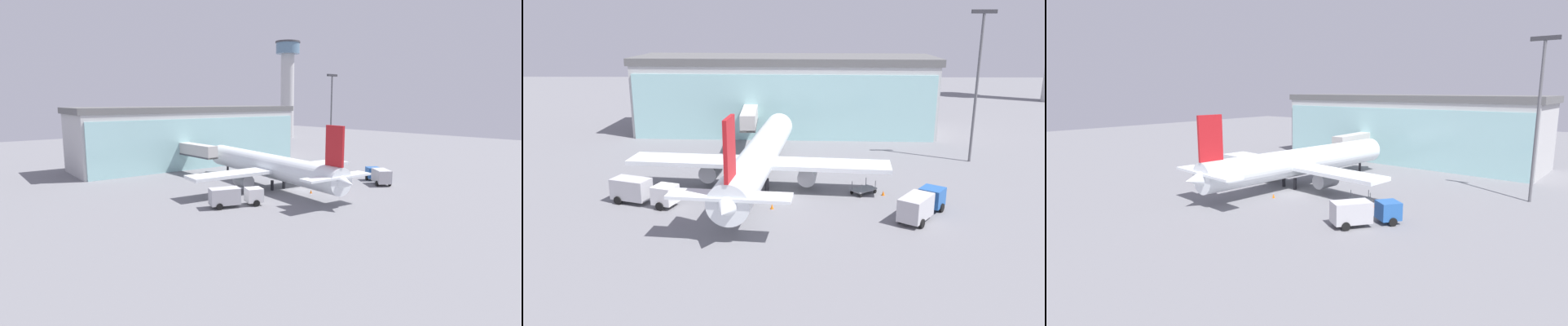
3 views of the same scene
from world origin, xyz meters
The scene contains 10 objects.
ground centered at (0.00, 0.00, 0.00)m, with size 240.00×240.00×0.00m, color slate.
terminal_building centered at (0.00, 34.86, 6.48)m, with size 50.91×16.71×12.96m.
jet_bridge centered at (-5.25, 24.52, 4.47)m, with size 2.58×13.68×5.85m.
apron_light_mast centered at (25.78, 15.36, 11.86)m, with size 3.20×0.40×20.17m.
airplane centered at (-2.61, 4.26, 3.50)m, with size 30.28×37.50×11.03m.
catering_truck centered at (-14.73, -1.89, 1.47)m, with size 7.62×4.52×2.65m.
fuel_truck centered at (13.91, -5.53, 1.47)m, with size 6.08×7.20×2.65m.
baggage_cart centered at (9.27, 1.66, 0.50)m, with size 3.19×2.99×1.50m.
safety_cone_nose centered at (-0.89, -3.28, 0.28)m, with size 0.36×0.36×0.55m, color orange.
safety_cone_wingtip centered at (11.40, 1.07, 0.28)m, with size 0.36×0.36×0.55m, color orange.
Camera 2 is at (0.99, -52.68, 19.05)m, focal length 35.00 mm.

